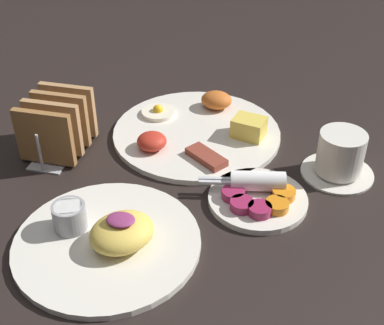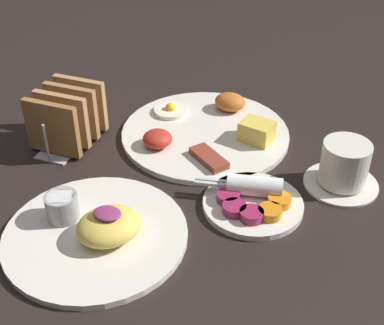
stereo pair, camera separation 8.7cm
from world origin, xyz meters
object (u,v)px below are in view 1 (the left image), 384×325
at_px(plate_breakfast, 198,130).
at_px(plate_condiments, 258,196).
at_px(plate_foreground, 108,237).
at_px(toast_rack, 57,126).
at_px(coffee_cup, 340,156).

xyz_separation_m(plate_breakfast, plate_condiments, (0.13, -0.17, 0.00)).
xyz_separation_m(plate_foreground, toast_rack, (-0.17, 0.21, 0.03)).
xyz_separation_m(plate_breakfast, coffee_cup, (0.25, -0.07, 0.03)).
bearing_deg(plate_condiments, plate_foreground, -143.05).
relative_size(plate_foreground, toast_rack, 1.78).
height_order(plate_breakfast, toast_rack, toast_rack).
relative_size(toast_rack, coffee_cup, 1.23).
bearing_deg(plate_foreground, plate_breakfast, 79.57).
bearing_deg(toast_rack, plate_breakfast, 24.57).
bearing_deg(coffee_cup, plate_breakfast, 165.53).
bearing_deg(toast_rack, plate_condiments, -10.42).
bearing_deg(coffee_cup, plate_foreground, -141.28).
distance_m(plate_condiments, plate_foreground, 0.24).
height_order(plate_condiments, plate_foreground, plate_foreground).
height_order(toast_rack, coffee_cup, toast_rack).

